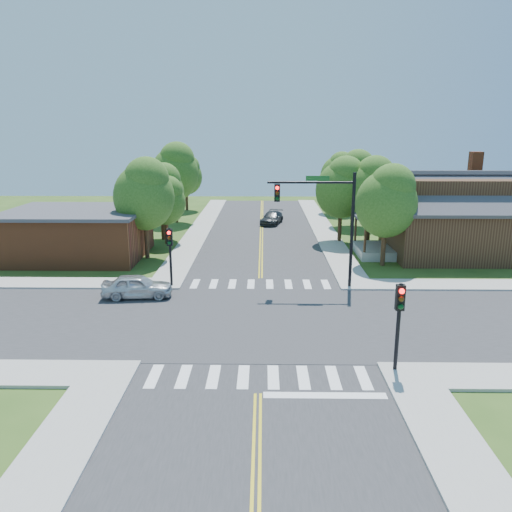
{
  "coord_description": "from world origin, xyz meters",
  "views": [
    {
      "loc": [
        0.18,
        -24.36,
        9.65
      ],
      "look_at": [
        -0.26,
        5.02,
        2.2
      ],
      "focal_mm": 35.0,
      "sensor_mm": 36.0,
      "label": 1
    }
  ],
  "objects_px": {
    "signal_mast_ne": "(325,212)",
    "signal_pole_nw": "(170,246)",
    "car_silver": "(137,287)",
    "house_ne": "(455,214)",
    "car_dgrey": "(272,218)",
    "signal_pole_se": "(399,311)"
  },
  "relations": [
    {
      "from": "signal_pole_nw",
      "to": "car_silver",
      "type": "xyz_separation_m",
      "value": [
        -1.63,
        -2.08,
        -1.97
      ]
    },
    {
      "from": "signal_mast_ne",
      "to": "car_dgrey",
      "type": "xyz_separation_m",
      "value": [
        -2.85,
        21.77,
        -4.21
      ]
    },
    {
      "from": "house_ne",
      "to": "car_silver",
      "type": "height_order",
      "value": "house_ne"
    },
    {
      "from": "house_ne",
      "to": "car_silver",
      "type": "distance_m",
      "value": 24.93
    },
    {
      "from": "signal_mast_ne",
      "to": "house_ne",
      "type": "xyz_separation_m",
      "value": [
        11.19,
        8.65,
        -1.52
      ]
    },
    {
      "from": "car_dgrey",
      "to": "signal_pole_nw",
      "type": "bearing_deg",
      "value": -92.87
    },
    {
      "from": "signal_pole_nw",
      "to": "car_silver",
      "type": "bearing_deg",
      "value": -128.2
    },
    {
      "from": "signal_mast_ne",
      "to": "house_ne",
      "type": "bearing_deg",
      "value": 37.68
    },
    {
      "from": "signal_mast_ne",
      "to": "signal_pole_nw",
      "type": "distance_m",
      "value": 9.76
    },
    {
      "from": "signal_pole_se",
      "to": "signal_pole_nw",
      "type": "distance_m",
      "value": 15.84
    },
    {
      "from": "signal_pole_se",
      "to": "house_ne",
      "type": "height_order",
      "value": "house_ne"
    },
    {
      "from": "house_ne",
      "to": "car_silver",
      "type": "bearing_deg",
      "value": -154.34
    },
    {
      "from": "signal_mast_ne",
      "to": "signal_pole_nw",
      "type": "height_order",
      "value": "signal_mast_ne"
    },
    {
      "from": "signal_pole_nw",
      "to": "signal_pole_se",
      "type": "bearing_deg",
      "value": -45.0
    },
    {
      "from": "house_ne",
      "to": "car_silver",
      "type": "xyz_separation_m",
      "value": [
        -22.34,
        -10.73,
        -2.63
      ]
    },
    {
      "from": "signal_pole_se",
      "to": "car_dgrey",
      "type": "distance_m",
      "value": 33.35
    },
    {
      "from": "signal_mast_ne",
      "to": "car_silver",
      "type": "relative_size",
      "value": 1.71
    },
    {
      "from": "signal_pole_nw",
      "to": "car_dgrey",
      "type": "bearing_deg",
      "value": 72.98
    },
    {
      "from": "signal_pole_se",
      "to": "car_dgrey",
      "type": "bearing_deg",
      "value": 97.83
    },
    {
      "from": "signal_pole_nw",
      "to": "car_silver",
      "type": "distance_m",
      "value": 3.3
    },
    {
      "from": "signal_mast_ne",
      "to": "signal_pole_se",
      "type": "relative_size",
      "value": 1.89
    },
    {
      "from": "signal_mast_ne",
      "to": "signal_pole_nw",
      "type": "bearing_deg",
      "value": -179.93
    }
  ]
}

